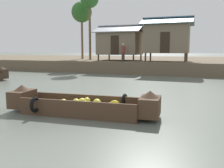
# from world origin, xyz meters

# --- Properties ---
(ground_plane) EXTENTS (300.00, 300.00, 0.00)m
(ground_plane) POSITION_xyz_m (0.00, 10.00, 0.00)
(ground_plane) COLOR #596056
(riverbank_strip) EXTENTS (160.00, 20.00, 1.07)m
(riverbank_strip) POSITION_xyz_m (0.00, 27.70, 0.54)
(riverbank_strip) COLOR brown
(riverbank_strip) RESTS_ON ground
(banana_boat) EXTENTS (5.17, 2.01, 0.90)m
(banana_boat) POSITION_xyz_m (-0.03, 4.67, 0.32)
(banana_boat) COLOR #473323
(banana_boat) RESTS_ON ground
(stilt_house_left) EXTENTS (4.65, 3.91, 3.49)m
(stilt_house_left) POSITION_xyz_m (-4.11, 21.25, 2.85)
(stilt_house_left) COLOR #4C3826
(stilt_house_left) RESTS_ON riverbank_strip
(stilt_house_mid_left) EXTENTS (4.52, 3.20, 3.98)m
(stilt_house_mid_left) POSITION_xyz_m (0.63, 20.38, 3.21)
(stilt_house_mid_left) COLOR #4C3826
(stilt_house_mid_left) RESTS_ON riverbank_strip
(palm_tree_near) EXTENTS (1.90, 1.90, 7.22)m
(palm_tree_near) POSITION_xyz_m (-7.50, 21.31, 7.19)
(palm_tree_near) COLOR brown
(palm_tree_near) RESTS_ON riverbank_strip
(palm_tree_mid) EXTENTS (2.30, 2.30, 6.42)m
(palm_tree_mid) POSITION_xyz_m (-9.31, 23.07, 6.28)
(palm_tree_mid) COLOR brown
(palm_tree_mid) RESTS_ON riverbank_strip
(vendor_person) EXTENTS (0.44, 0.44, 1.66)m
(vendor_person) POSITION_xyz_m (-3.08, 18.92, 2.00)
(vendor_person) COLOR #332D28
(vendor_person) RESTS_ON riverbank_strip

